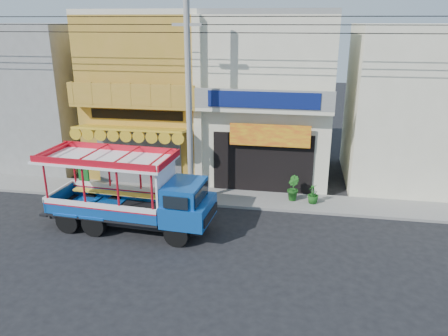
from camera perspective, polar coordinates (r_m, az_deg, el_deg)
name	(u,v)px	position (r m, az deg, el deg)	size (l,w,h in m)	color
ground	(196,239)	(16.58, -3.68, -9.23)	(90.00, 90.00, 0.00)	black
sidewalk	(216,197)	(20.09, -1.00, -3.80)	(30.00, 2.00, 0.12)	slate
shophouse_left	(156,93)	(23.71, -8.85, 9.67)	(6.00, 7.50, 8.24)	#AF8827
shophouse_right	(270,96)	(22.52, 5.97, 9.31)	(6.00, 6.75, 8.24)	beige
party_pilaster	(198,108)	(19.95, -3.44, 7.85)	(0.35, 0.30, 8.00)	beige
filler_building_left	(37,95)	(26.86, -23.26, 8.78)	(6.00, 6.00, 7.60)	gray
filler_building_right	(414,107)	(23.19, 23.61, 7.36)	(6.00, 6.00, 7.60)	beige
utility_pole	(192,90)	(18.26, -4.18, 10.10)	(28.00, 0.26, 9.00)	gray
songthaew_truck	(140,195)	(16.89, -10.93, -3.44)	(6.73, 2.59, 3.08)	black
green_sign	(84,178)	(22.21, -17.80, -1.26)	(0.60, 0.39, 0.92)	black
potted_plant_b	(293,188)	(19.69, 8.94, -2.60)	(0.61, 0.49, 1.11)	#195016
potted_plant_c	(313,194)	(19.52, 11.58, -3.29)	(0.50, 0.50, 0.90)	#195016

